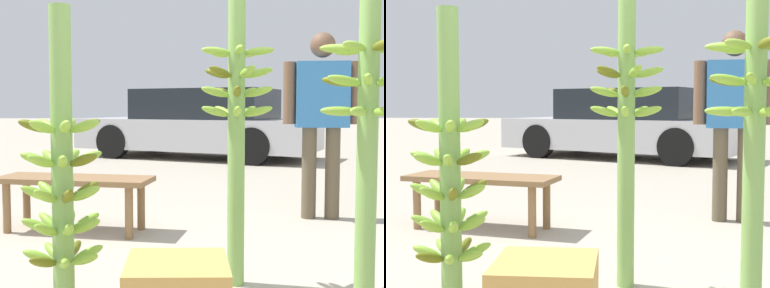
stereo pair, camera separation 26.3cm
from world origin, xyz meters
TOP-DOWN VIEW (x-y plane):
  - banana_stalk_left at (-0.77, 0.26)m, footprint 0.41×0.41m
  - banana_stalk_center at (0.08, 0.53)m, footprint 0.39×0.39m
  - banana_stalk_right at (0.65, 0.15)m, footprint 0.45×0.45m
  - vendor_person at (0.97, 2.22)m, footprint 0.66×0.24m
  - market_bench at (-1.03, 1.77)m, footprint 1.24×0.66m
  - parked_car at (0.10, 7.61)m, footprint 4.66×3.46m

SIDE VIEW (x-z plane):
  - market_bench at x=-1.03m, z-range 0.14..0.56m
  - parked_car at x=0.10m, z-range -0.02..1.25m
  - banana_stalk_left at x=-0.77m, z-range -0.08..1.36m
  - banana_stalk_center at x=0.08m, z-range 0.08..1.68m
  - banana_stalk_right at x=0.65m, z-range 0.06..1.80m
  - vendor_person at x=0.97m, z-range 0.14..1.72m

